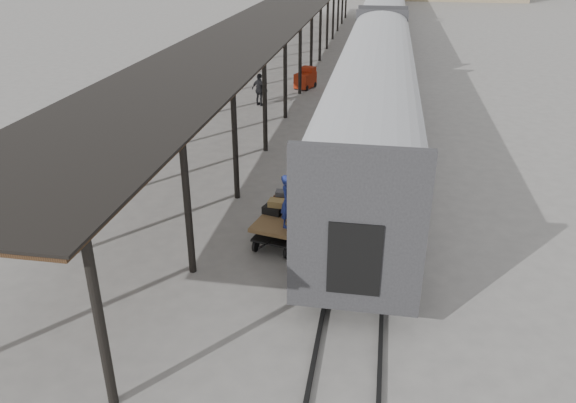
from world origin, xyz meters
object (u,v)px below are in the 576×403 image
at_px(baggage_cart, 283,221).
at_px(luggage_tug, 306,79).
at_px(porter, 288,201).
at_px(pedestrian, 260,90).

height_order(baggage_cart, luggage_tug, luggage_tug).
relative_size(baggage_cart, luggage_tug, 1.59).
distance_m(luggage_tug, porter, 20.01).
xyz_separation_m(baggage_cart, porter, (0.25, -0.65, 1.01)).
distance_m(luggage_tug, pedestrian, 4.76).
bearing_deg(pedestrian, porter, 129.87).
bearing_deg(baggage_cart, pedestrian, 117.44).
distance_m(porter, pedestrian, 16.10).
distance_m(baggage_cart, porter, 1.23).
xyz_separation_m(luggage_tug, porter, (2.29, -19.85, 1.08)).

